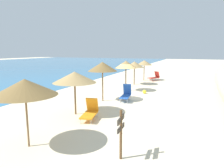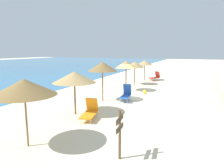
% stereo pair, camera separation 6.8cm
% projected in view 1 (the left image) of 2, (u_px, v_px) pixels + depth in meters
% --- Properties ---
extents(ground_plane, '(160.00, 160.00, 0.00)m').
position_uv_depth(ground_plane, '(126.00, 94.00, 17.10)').
color(ground_plane, beige).
extents(beach_umbrella_0, '(2.39, 2.39, 2.65)m').
position_uv_depth(beach_umbrella_0, '(25.00, 87.00, 7.44)').
color(beach_umbrella_0, brown).
rests_on(beach_umbrella_0, ground_plane).
extents(beach_umbrella_1, '(2.47, 2.47, 2.50)m').
position_uv_depth(beach_umbrella_1, '(75.00, 77.00, 11.43)').
color(beach_umbrella_1, brown).
rests_on(beach_umbrella_1, ground_plane).
extents(beach_umbrella_2, '(2.13, 2.13, 2.88)m').
position_uv_depth(beach_umbrella_2, '(102.00, 67.00, 14.52)').
color(beach_umbrella_2, brown).
rests_on(beach_umbrella_2, ground_plane).
extents(beach_umbrella_3, '(1.98, 1.98, 2.79)m').
position_uv_depth(beach_umbrella_3, '(126.00, 65.00, 18.11)').
color(beach_umbrella_3, brown).
rests_on(beach_umbrella_3, ground_plane).
extents(beach_umbrella_4, '(2.03, 2.03, 2.53)m').
position_uv_depth(beach_umbrella_4, '(134.00, 65.00, 21.79)').
color(beach_umbrella_4, brown).
rests_on(beach_umbrella_4, ground_plane).
extents(beach_umbrella_5, '(1.96, 1.96, 2.51)m').
position_uv_depth(beach_umbrella_5, '(144.00, 63.00, 24.97)').
color(beach_umbrella_5, brown).
rests_on(beach_umbrella_5, ground_plane).
extents(lounge_chair_0, '(1.60, 0.95, 1.09)m').
position_uv_depth(lounge_chair_0, '(90.00, 111.00, 10.92)').
color(lounge_chair_0, orange).
rests_on(lounge_chair_0, ground_plane).
extents(lounge_chair_1, '(1.68, 0.81, 1.19)m').
position_uv_depth(lounge_chair_1, '(126.00, 94.00, 14.97)').
color(lounge_chair_1, blue).
rests_on(lounge_chair_1, ground_plane).
extents(lounge_chair_2, '(1.65, 1.41, 1.13)m').
position_uv_depth(lounge_chair_2, '(154.00, 77.00, 24.97)').
color(lounge_chair_2, red).
rests_on(lounge_chair_2, ground_plane).
extents(wooden_signpost, '(0.84, 0.11, 1.73)m').
position_uv_depth(wooden_signpost, '(121.00, 130.00, 6.75)').
color(wooden_signpost, brown).
rests_on(wooden_signpost, ground_plane).
extents(beach_ball, '(0.33, 0.33, 0.33)m').
position_uv_depth(beach_ball, '(144.00, 92.00, 17.40)').
color(beach_ball, yellow).
rests_on(beach_ball, ground_plane).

